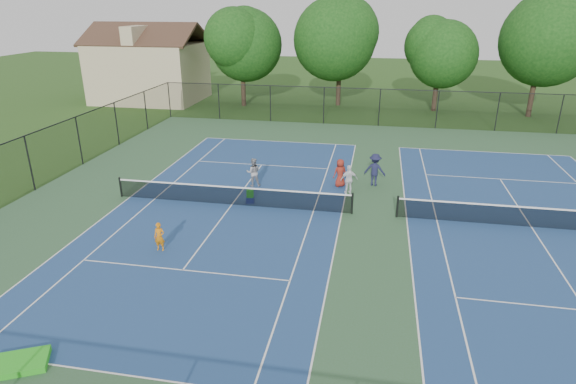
% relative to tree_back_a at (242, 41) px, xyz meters
% --- Properties ---
extents(ground, '(140.00, 140.00, 0.00)m').
position_rel_tree_back_a_xyz_m(ground, '(13.00, -24.00, -6.04)').
color(ground, '#234716').
rests_on(ground, ground).
extents(court_pad, '(36.00, 36.00, 0.01)m').
position_rel_tree_back_a_xyz_m(court_pad, '(13.00, -24.00, -6.03)').
color(court_pad, '#325932').
rests_on(court_pad, ground).
extents(tennis_court_left, '(12.00, 23.83, 1.07)m').
position_rel_tree_back_a_xyz_m(tennis_court_left, '(6.00, -24.00, -5.94)').
color(tennis_court_left, navy).
rests_on(tennis_court_left, ground).
extents(tennis_court_right, '(12.00, 23.83, 1.07)m').
position_rel_tree_back_a_xyz_m(tennis_court_right, '(20.00, -24.00, -5.94)').
color(tennis_court_right, navy).
rests_on(tennis_court_right, ground).
extents(perimeter_fence, '(36.08, 36.08, 3.02)m').
position_rel_tree_back_a_xyz_m(perimeter_fence, '(13.00, -24.00, -4.44)').
color(perimeter_fence, black).
rests_on(perimeter_fence, ground).
extents(tree_back_a, '(6.80, 6.80, 9.15)m').
position_rel_tree_back_a_xyz_m(tree_back_a, '(0.00, 0.00, 0.00)').
color(tree_back_a, '#2D2116').
rests_on(tree_back_a, ground).
extents(tree_back_b, '(7.60, 7.60, 10.03)m').
position_rel_tree_back_a_xyz_m(tree_back_b, '(9.00, 2.00, 0.56)').
color(tree_back_b, '#2D2116').
rests_on(tree_back_b, ground).
extents(tree_back_c, '(6.00, 6.00, 8.40)m').
position_rel_tree_back_a_xyz_m(tree_back_c, '(18.00, 1.00, -0.56)').
color(tree_back_c, '#2D2116').
rests_on(tree_back_c, ground).
extents(tree_back_d, '(7.80, 7.80, 10.37)m').
position_rel_tree_back_a_xyz_m(tree_back_d, '(26.00, 0.00, 0.79)').
color(tree_back_d, '#2D2116').
rests_on(tree_back_d, ground).
extents(clapboard_house, '(10.80, 8.10, 7.65)m').
position_rel_tree_back_a_xyz_m(clapboard_house, '(-10.00, 1.00, -2.95)').
color(clapboard_house, tan).
rests_on(clapboard_house, ground).
extents(child_player, '(0.45, 0.31, 1.21)m').
position_rel_tree_back_a_xyz_m(child_player, '(4.51, -29.06, -5.43)').
color(child_player, orange).
rests_on(child_player, ground).
extents(instructor, '(0.90, 0.78, 1.58)m').
position_rel_tree_back_a_xyz_m(instructor, '(6.41, -21.20, -5.25)').
color(instructor, '#969699').
rests_on(instructor, ground).
extents(bystander_a, '(0.99, 0.67, 1.56)m').
position_rel_tree_back_a_xyz_m(bystander_a, '(11.62, -21.38, -5.26)').
color(bystander_a, white).
rests_on(bystander_a, ground).
extents(bystander_b, '(1.27, 0.88, 1.81)m').
position_rel_tree_back_a_xyz_m(bystander_b, '(12.92, -19.90, -5.13)').
color(bystander_b, '#1B1D3C').
rests_on(bystander_b, ground).
extents(bystander_c, '(0.90, 0.82, 1.55)m').
position_rel_tree_back_a_xyz_m(bystander_c, '(11.07, -20.41, -5.26)').
color(bystander_c, maroon).
rests_on(bystander_c, ground).
extents(ball_crate, '(0.42, 0.37, 0.30)m').
position_rel_tree_back_a_xyz_m(ball_crate, '(6.83, -23.55, -5.89)').
color(ball_crate, navy).
rests_on(ball_crate, ground).
extents(ball_hopper, '(0.39, 0.34, 0.40)m').
position_rel_tree_back_a_xyz_m(ball_hopper, '(6.83, -23.55, -5.54)').
color(ball_hopper, green).
rests_on(ball_hopper, ball_crate).
extents(green_tarp, '(1.83, 1.58, 0.18)m').
position_rel_tree_back_a_xyz_m(green_tarp, '(3.48, -36.10, -5.94)').
color(green_tarp, '#1EA016').
rests_on(green_tarp, ground).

